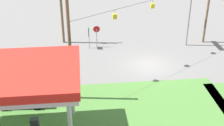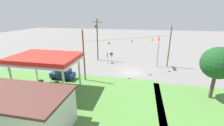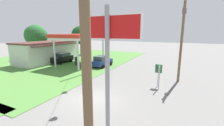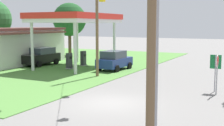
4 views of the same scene
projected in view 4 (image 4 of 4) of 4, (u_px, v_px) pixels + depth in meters
The scene contains 13 objects.
ground_plane at pixel (110, 103), 17.30m from camera, with size 160.00×160.00×0.00m, color slate.
grass_verge_station_corner at pixel (32, 61), 36.57m from camera, with size 36.00×28.00×0.04m, color #4C7F38.
gas_station_canopy at pixel (76, 19), 30.84m from camera, with size 8.96×6.15×5.39m.
gas_station_store at pixel (15, 46), 33.85m from camera, with size 11.78×5.86×3.95m.
fuel_pump_near at pixel (69, 62), 30.22m from camera, with size 0.71×0.56×1.57m.
fuel_pump_far at pixel (83, 59), 32.48m from camera, with size 0.71×0.56×1.57m.
car_at_pumps_front at pixel (114, 60), 29.55m from camera, with size 4.13×2.28×1.86m.
car_at_pumps_rear at pixel (41, 56), 32.90m from camera, with size 4.35×2.28×1.90m.
stop_sign_roadside at pixel (217, 66), 19.14m from camera, with size 0.80×0.08×2.50m.
stop_sign_overhead at pixel (157, 11), 10.24m from camera, with size 0.22×2.56×6.65m.
route_sign at pixel (215, 66), 20.03m from camera, with size 0.10×0.70×2.40m.
signal_span_gantry at pixel (110, 21), 16.73m from camera, with size 14.97×10.24×8.47m.
tree_far_back at pixel (69, 20), 43.17m from camera, with size 4.60×4.60×7.29m.
Camera 4 is at (-15.01, -7.75, 4.36)m, focal length 50.00 mm.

